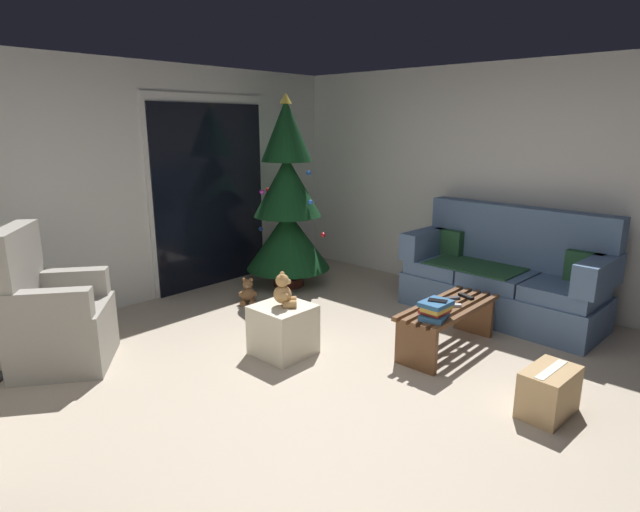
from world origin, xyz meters
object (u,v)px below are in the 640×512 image
object	(u,v)px
remote_silver	(452,305)
teddy_bear_chestnut_by_tree	(248,293)
remote_graphite	(451,298)
book_stack	(435,310)
couch	(504,277)
remote_black	(466,296)
armchair	(54,318)
cardboard_box_taped_mid_floor	(549,392)
coffee_table	(448,320)
ottoman	(283,330)
christmas_tree	(287,205)
cell_phone	(438,301)
teddy_bear_honey	(284,292)

from	to	relation	value
remote_silver	teddy_bear_chestnut_by_tree	world-z (taller)	remote_silver
remote_graphite	book_stack	xyz separation A→B (m)	(-0.49, -0.13, 0.06)
couch	remote_graphite	size ratio (longest dim) A/B	12.65
remote_black	book_stack	size ratio (longest dim) A/B	0.57
armchair	cardboard_box_taped_mid_floor	bearing A→B (deg)	-58.90
coffee_table	ottoman	world-z (taller)	ottoman
book_stack	coffee_table	bearing A→B (deg)	11.71
remote_silver	christmas_tree	xyz separation A→B (m)	(0.36, 2.33, 0.56)
christmas_tree	remote_black	bearing A→B (deg)	-91.65
book_stack	armchair	size ratio (longest dim) A/B	0.24
cell_phone	cardboard_box_taped_mid_floor	bearing A→B (deg)	-117.16
couch	coffee_table	world-z (taller)	couch
coffee_table	cell_phone	size ratio (longest dim) A/B	7.64
book_stack	cell_phone	world-z (taller)	cell_phone
coffee_table	remote_silver	bearing A→B (deg)	-112.62
remote_black	teddy_bear_chestnut_by_tree	distance (m)	2.29
remote_black	remote_silver	distance (m)	0.29
coffee_table	cardboard_box_taped_mid_floor	world-z (taller)	coffee_table
coffee_table	armchair	size ratio (longest dim) A/B	0.97
remote_graphite	cell_phone	world-z (taller)	cell_phone
christmas_tree	ottoman	size ratio (longest dim) A/B	5.01
armchair	couch	bearing A→B (deg)	-31.59
coffee_table	cardboard_box_taped_mid_floor	size ratio (longest dim) A/B	2.50
teddy_bear_honey	coffee_table	bearing A→B (deg)	-44.19
book_stack	cardboard_box_taped_mid_floor	world-z (taller)	book_stack
couch	remote_silver	xyz separation A→B (m)	(-1.13, -0.04, 0.01)
remote_silver	cell_phone	bearing A→B (deg)	148.24
teddy_bear_honey	couch	bearing A→B (deg)	-24.45
armchair	teddy_bear_chestnut_by_tree	xyz separation A→B (m)	(1.96, 0.01, -0.28)
remote_graphite	remote_black	xyz separation A→B (m)	(0.14, -0.07, 0.00)
ottoman	cell_phone	bearing A→B (deg)	-57.82
book_stack	teddy_bear_chestnut_by_tree	distance (m)	2.25
teddy_bear_honey	remote_black	bearing A→B (deg)	-37.58
teddy_bear_chestnut_by_tree	remote_graphite	bearing A→B (deg)	-75.65
remote_graphite	teddy_bear_honey	world-z (taller)	teddy_bear_honey
teddy_bear_chestnut_by_tree	teddy_bear_honey	bearing A→B (deg)	-116.49
book_stack	cardboard_box_taped_mid_floor	distance (m)	0.99
remote_graphite	remote_black	distance (m)	0.16
remote_black	christmas_tree	bearing A→B (deg)	-72.90
ottoman	cardboard_box_taped_mid_floor	world-z (taller)	ottoman
coffee_table	teddy_bear_chestnut_by_tree	size ratio (longest dim) A/B	3.86
teddy_bear_honey	teddy_bear_chestnut_by_tree	xyz separation A→B (m)	(0.59, 1.19, -0.42)
couch	teddy_bear_honey	size ratio (longest dim) A/B	6.92
christmas_tree	teddy_bear_honey	distance (m)	1.93
remote_graphite	teddy_bear_chestnut_by_tree	distance (m)	2.18
remote_graphite	coffee_table	bearing A→B (deg)	143.34
book_stack	teddy_bear_honey	xyz separation A→B (m)	(-0.64, 1.04, 0.07)
cell_phone	book_stack	bearing A→B (deg)	129.69
remote_graphite	remote_silver	distance (m)	0.18
remote_silver	christmas_tree	bearing A→B (deg)	41.39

